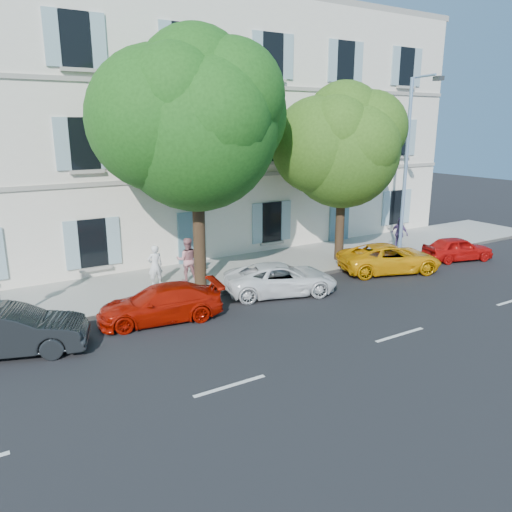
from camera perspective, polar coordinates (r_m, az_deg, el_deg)
ground at (r=19.00m, az=7.23°, el=-4.77°), size 90.00×90.00×0.00m
sidewalk at (r=22.44m, az=0.16°, el=-1.37°), size 36.00×4.50×0.15m
kerb at (r=20.70m, az=3.31°, el=-2.79°), size 36.00×0.16×0.16m
building at (r=26.62m, az=-6.54°, el=14.01°), size 28.00×7.00×12.00m
car_dark_sedan at (r=15.80m, az=-26.42°, el=-7.70°), size 4.48×2.76×1.39m
car_red_coupe at (r=16.86m, az=-10.88°, el=-5.34°), size 4.32×2.30×1.19m
car_white_coupe at (r=19.15m, az=2.88°, el=-2.61°), size 4.72×3.21×1.20m
car_yellow_supercar at (r=22.74m, az=15.03°, el=-0.23°), size 4.94×3.42×1.25m
car_red_hatchback at (r=25.76m, az=22.04°, el=0.80°), size 3.61×2.23×1.15m
tree_left at (r=18.86m, az=-6.87°, el=14.18°), size 6.02×6.02×9.33m
tree_right at (r=23.15m, az=9.92°, el=11.63°), size 5.04×5.04×7.76m
street_lamp at (r=24.72m, az=17.10°, el=10.73°), size 0.45×1.78×8.29m
pedestrian_a at (r=19.92m, az=-11.46°, el=-1.08°), size 0.60×0.40×1.65m
pedestrian_b at (r=20.31m, az=-7.87°, el=-0.41°), size 1.06×0.95×1.79m
pedestrian_c at (r=26.28m, az=16.10°, el=2.48°), size 0.50×1.01×1.66m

